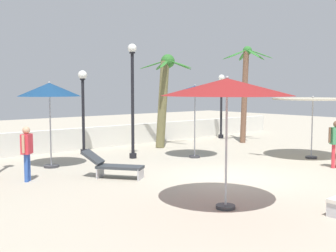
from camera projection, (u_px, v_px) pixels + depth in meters
name	position (u px, v px, depth m)	size (l,w,h in m)	color
ground_plane	(231.00, 179.00, 12.67)	(56.00, 56.00, 0.00)	#B2A893
boundary_wall	(90.00, 138.00, 18.98)	(25.20, 0.30, 0.97)	silver
patio_umbrella_0	(195.00, 91.00, 16.30)	(2.20, 2.20, 2.88)	#333338
patio_umbrella_1	(313.00, 101.00, 16.15)	(3.06, 3.06, 2.43)	#333338
patio_umbrella_3	(227.00, 88.00, 9.28)	(2.97, 2.97, 3.00)	#333338
patio_umbrella_4	(49.00, 90.00, 14.27)	(2.12, 2.12, 2.96)	#333338
palm_tree_0	(164.00, 90.00, 19.24)	(2.42, 2.58, 4.30)	brown
palm_tree_1	(245.00, 82.00, 20.92)	(2.51, 2.30, 4.82)	brown
lamp_post_0	(133.00, 92.00, 16.16)	(0.34, 0.34, 4.42)	black
lamp_post_2	(221.00, 101.00, 22.80)	(0.34, 0.34, 3.47)	black
lamp_post_3	(83.00, 103.00, 17.25)	(0.36, 0.36, 3.46)	black
lounge_chair_0	(113.00, 165.00, 12.73)	(1.55, 1.84, 0.83)	#B7B7BC
guest_1	(336.00, 140.00, 14.27)	(0.49, 0.39, 1.63)	#D8333F
guest_2	(27.00, 148.00, 12.21)	(0.42, 0.42, 1.62)	#3359B2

